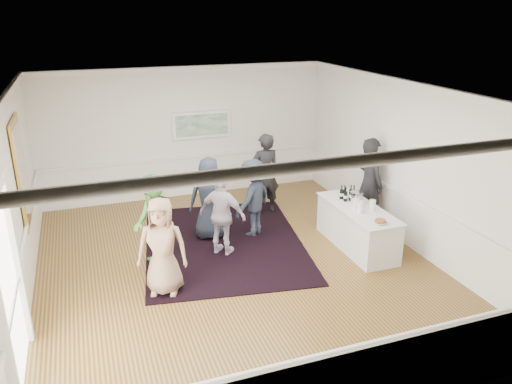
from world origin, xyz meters
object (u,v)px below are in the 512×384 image
object	(u,v)px
bartender	(369,183)
nut_bowl	(380,222)
guest_navy	(210,198)
guest_tan	(162,246)
guest_dark_b	(265,174)
guest_dark_a	(253,198)
ice_bucket	(356,198)
serving_table	(357,227)
guest_lilac	(222,215)
guest_green	(155,224)

from	to	relation	value
bartender	nut_bowl	world-z (taller)	bartender
bartender	guest_navy	world-z (taller)	bartender
guest_tan	guest_dark_b	distance (m)	3.83
bartender	guest_dark_a	bearing A→B (deg)	71.46
ice_bucket	guest_dark_a	bearing A→B (deg)	149.88
serving_table	guest_tan	bearing A→B (deg)	-174.15
guest_lilac	nut_bowl	bearing A→B (deg)	-167.23
guest_lilac	ice_bucket	xyz separation A→B (m)	(2.63, -0.40, 0.15)
guest_dark_a	ice_bucket	size ratio (longest dim) A/B	6.25
guest_green	guest_dark_b	bearing A→B (deg)	117.35
guest_tan	guest_dark_a	size ratio (longest dim) A/B	1.03
guest_green	guest_lilac	bearing A→B (deg)	93.50
guest_dark_a	guest_navy	size ratio (longest dim) A/B	0.96
guest_navy	nut_bowl	world-z (taller)	guest_navy
ice_bucket	bartender	bearing A→B (deg)	41.71
ice_bucket	serving_table	bearing A→B (deg)	-107.43
guest_dark_a	guest_tan	bearing A→B (deg)	0.80
bartender	nut_bowl	size ratio (longest dim) A/B	8.56
guest_tan	nut_bowl	size ratio (longest dim) A/B	7.23
guest_tan	guest_dark_a	bearing A→B (deg)	56.65
nut_bowl	serving_table	bearing A→B (deg)	87.56
guest_dark_b	nut_bowl	bearing A→B (deg)	107.44
guest_green	guest_navy	size ratio (longest dim) A/B	1.06
bartender	nut_bowl	distance (m)	1.76
bartender	guest_dark_a	xyz separation A→B (m)	(-2.45, 0.46, -0.18)
bartender	guest_green	bearing A→B (deg)	87.27
guest_tan	guest_lilac	xyz separation A→B (m)	(1.30, 1.00, -0.04)
serving_table	bartender	xyz separation A→B (m)	(0.72, 0.79, 0.57)
guest_navy	ice_bucket	world-z (taller)	guest_navy
bartender	ice_bucket	xyz separation A→B (m)	(-0.65, -0.58, -0.04)
ice_bucket	nut_bowl	world-z (taller)	ice_bucket
serving_table	guest_dark_a	world-z (taller)	guest_dark_a
guest_tan	guest_dark_a	world-z (taller)	guest_tan
serving_table	guest_lilac	distance (m)	2.66
guest_lilac	nut_bowl	size ratio (longest dim) A/B	6.92
guest_dark_a	nut_bowl	bearing A→B (deg)	92.75
guest_navy	ice_bucket	distance (m)	2.93
guest_green	nut_bowl	world-z (taller)	guest_green
guest_green	guest_dark_a	distance (m)	2.30
serving_table	guest_tan	distance (m)	3.91
guest_green	guest_dark_b	world-z (taller)	guest_dark_b
guest_dark_b	guest_tan	bearing A→B (deg)	41.93
guest_tan	guest_dark_b	xyz separation A→B (m)	(2.77, 2.64, 0.11)
guest_tan	guest_green	size ratio (longest dim) A/B	0.93
guest_tan	bartender	bearing A→B (deg)	33.48
guest_lilac	guest_tan	bearing A→B (deg)	79.65
guest_navy	guest_green	bearing A→B (deg)	50.24
guest_dark_a	bartender	bearing A→B (deg)	132.48
serving_table	guest_green	distance (m)	3.91
guest_dark_a	guest_navy	distance (m)	0.88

